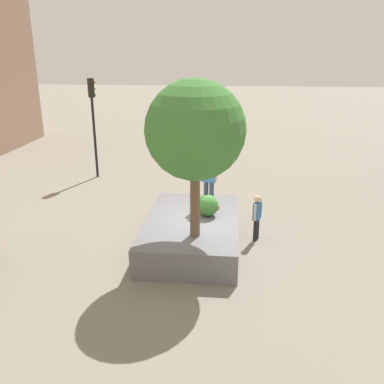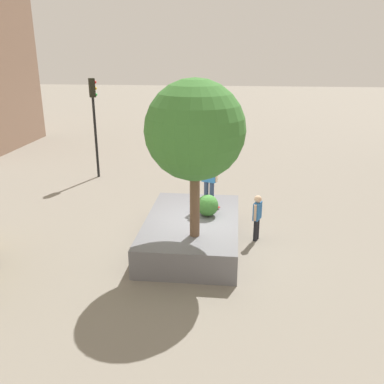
{
  "view_description": "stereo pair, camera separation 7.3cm",
  "coord_description": "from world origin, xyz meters",
  "px_view_note": "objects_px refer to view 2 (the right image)",
  "views": [
    {
      "loc": [
        -12.01,
        -0.95,
        5.95
      ],
      "look_at": [
        0.02,
        0.26,
        1.77
      ],
      "focal_mm": 38.91,
      "sensor_mm": 36.0,
      "label": 1
    },
    {
      "loc": [
        -12.0,
        -1.03,
        5.95
      ],
      "look_at": [
        0.02,
        0.26,
        1.77
      ],
      "focal_mm": 38.91,
      "sensor_mm": 36.0,
      "label": 2
    }
  ],
  "objects_px": {
    "planter_ledge": "(192,232)",
    "skateboard": "(209,206)",
    "traffic_light_corner": "(94,111)",
    "bystander_watching": "(257,215)",
    "plaza_tree": "(195,131)",
    "skateboarder": "(209,176)"
  },
  "relations": [
    {
      "from": "planter_ledge",
      "to": "skateboard",
      "type": "height_order",
      "value": "skateboard"
    },
    {
      "from": "planter_ledge",
      "to": "traffic_light_corner",
      "type": "height_order",
      "value": "traffic_light_corner"
    },
    {
      "from": "planter_ledge",
      "to": "bystander_watching",
      "type": "relative_size",
      "value": 3.1
    },
    {
      "from": "plaza_tree",
      "to": "skateboard",
      "type": "height_order",
      "value": "plaza_tree"
    },
    {
      "from": "traffic_light_corner",
      "to": "planter_ledge",
      "type": "bearing_deg",
      "value": -142.37
    },
    {
      "from": "skateboarder",
      "to": "traffic_light_corner",
      "type": "relative_size",
      "value": 0.38
    },
    {
      "from": "traffic_light_corner",
      "to": "bystander_watching",
      "type": "height_order",
      "value": "traffic_light_corner"
    },
    {
      "from": "skateboard",
      "to": "traffic_light_corner",
      "type": "relative_size",
      "value": 0.17
    },
    {
      "from": "bystander_watching",
      "to": "traffic_light_corner",
      "type": "bearing_deg",
      "value": 49.18
    },
    {
      "from": "skateboard",
      "to": "bystander_watching",
      "type": "xyz_separation_m",
      "value": [
        -0.55,
        -1.6,
        -0.04
      ]
    },
    {
      "from": "plaza_tree",
      "to": "bystander_watching",
      "type": "relative_size",
      "value": 2.85
    },
    {
      "from": "planter_ledge",
      "to": "plaza_tree",
      "type": "bearing_deg",
      "value": -170.22
    },
    {
      "from": "planter_ledge",
      "to": "skateboarder",
      "type": "xyz_separation_m",
      "value": [
        1.08,
        -0.45,
        1.52
      ]
    },
    {
      "from": "bystander_watching",
      "to": "planter_ledge",
      "type": "bearing_deg",
      "value": 104.69
    },
    {
      "from": "traffic_light_corner",
      "to": "bystander_watching",
      "type": "bearing_deg",
      "value": -130.82
    },
    {
      "from": "skateboard",
      "to": "skateboarder",
      "type": "xyz_separation_m",
      "value": [
        -0.0,
        0.0,
        1.03
      ]
    },
    {
      "from": "skateboard",
      "to": "planter_ledge",
      "type": "bearing_deg",
      "value": 157.24
    },
    {
      "from": "skateboard",
      "to": "skateboarder",
      "type": "bearing_deg",
      "value": 172.87
    },
    {
      "from": "planter_ledge",
      "to": "traffic_light_corner",
      "type": "distance_m",
      "value": 9.17
    },
    {
      "from": "plaza_tree",
      "to": "traffic_light_corner",
      "type": "xyz_separation_m",
      "value": [
        8.12,
        5.54,
        -0.72
      ]
    },
    {
      "from": "bystander_watching",
      "to": "skateboard",
      "type": "bearing_deg",
      "value": 71.17
    },
    {
      "from": "plaza_tree",
      "to": "skateboard",
      "type": "bearing_deg",
      "value": -6.27
    }
  ]
}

